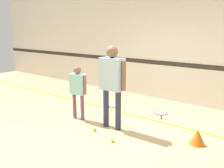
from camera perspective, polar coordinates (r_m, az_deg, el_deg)
The scene contains 11 objects.
ground_plane at distance 5.11m, azimuth 2.12°, elevation -9.87°, with size 16.00×16.00×0.00m, color tan.
wall_back at distance 6.84m, azimuth 14.60°, elevation 9.19°, with size 16.00×0.07×3.20m.
floor_stripe at distance 5.69m, azimuth 6.70°, elevation -7.52°, with size 14.40×0.10×0.01m.
person_instructor at distance 4.80m, azimuth 0.00°, elevation 1.31°, with size 0.62×0.27×1.64m.
person_student_left at distance 5.41m, azimuth -7.81°, elevation -0.63°, with size 0.44×0.23×1.17m.
racket_spare_on_floor at distance 6.40m, azimuth 0.47°, elevation -5.08°, with size 0.36×0.49×0.03m.
racket_second_spare at distance 5.99m, azimuth 11.09°, elevation -6.56°, with size 0.42×0.55×0.03m.
tennis_ball_near_instructor at distance 4.94m, azimuth -4.04°, elevation -10.30°, with size 0.07×0.07×0.07m, color #CCE038.
tennis_ball_by_spare_racket at distance 6.46m, azimuth -1.15°, elevation -4.70°, with size 0.07×0.07×0.07m, color #CCE038.
tennis_ball_stray_left at distance 4.48m, azimuth 0.07°, elevation -12.75°, with size 0.07×0.07×0.07m, color #CCE038.
training_cone at distance 4.59m, azimuth 18.94°, elevation -11.35°, with size 0.27×0.27×0.28m.
Camera 1 is at (2.80, -3.80, 1.94)m, focal length 40.00 mm.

